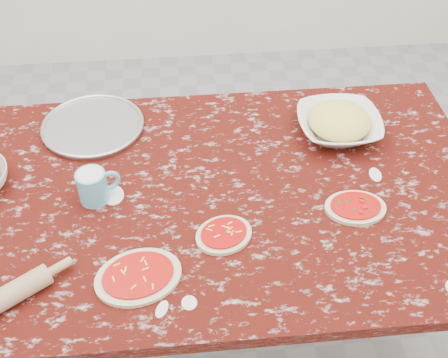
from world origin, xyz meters
TOP-DOWN VIEW (x-y plane):
  - ground at (0.00, 0.00)m, footprint 4.00×4.00m
  - worktable at (0.00, 0.00)m, footprint 1.60×1.00m
  - pizza_tray at (-0.41, 0.34)m, footprint 0.43×0.43m
  - cheese_bowl at (0.40, 0.24)m, footprint 0.27×0.27m
  - flour_mug at (-0.38, 0.01)m, footprint 0.12×0.09m
  - pizza_left at (-0.25, -0.30)m, footprint 0.27×0.23m
  - pizza_mid at (-0.02, -0.18)m, footprint 0.20×0.19m
  - pizza_right at (0.37, -0.11)m, footprint 0.18×0.14m

SIDE VIEW (x-z plane):
  - ground at x=0.00m, z-range 0.00..0.00m
  - worktable at x=0.00m, z-range 0.29..1.04m
  - pizza_tray at x=-0.41m, z-range 0.75..0.76m
  - pizza_left at x=-0.25m, z-range 0.75..0.77m
  - pizza_mid at x=-0.02m, z-range 0.75..0.77m
  - pizza_right at x=0.37m, z-range 0.75..0.77m
  - cheese_bowl at x=0.40m, z-range 0.75..0.82m
  - flour_mug at x=-0.38m, z-range 0.75..0.85m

